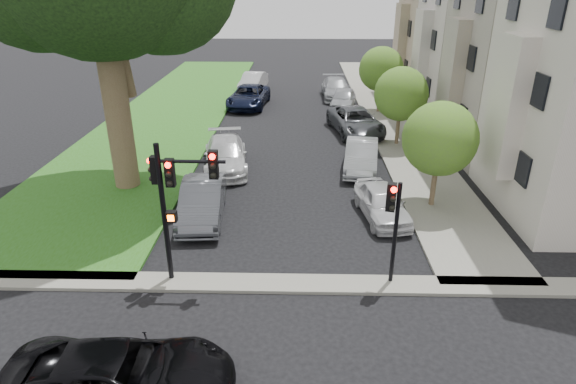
{
  "coord_description": "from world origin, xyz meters",
  "views": [
    {
      "loc": [
        0.38,
        -11.08,
        9.23
      ],
      "look_at": [
        0.0,
        5.0,
        2.0
      ],
      "focal_mm": 30.0,
      "sensor_mm": 36.0,
      "label": 1
    }
  ],
  "objects_px": {
    "car_parked_6": "(226,155)",
    "car_parked_4": "(336,89)",
    "car_cross_near": "(119,379)",
    "traffic_signal_main": "(174,190)",
    "car_parked_8": "(249,96)",
    "traffic_signal_secondary": "(393,215)",
    "car_parked_9": "(253,82)",
    "car_parked_2": "(356,121)",
    "car_parked_5": "(202,201)",
    "small_tree_c": "(381,69)",
    "car_parked_3": "(343,99)",
    "car_parked_0": "(382,202)",
    "small_tree_b": "(401,94)",
    "small_tree_a": "(440,139)",
    "car_parked_1": "(361,156)"
  },
  "relations": [
    {
      "from": "car_parked_0",
      "to": "car_parked_3",
      "type": "relative_size",
      "value": 0.89
    },
    {
      "from": "small_tree_b",
      "to": "car_parked_1",
      "type": "xyz_separation_m",
      "value": [
        -2.59,
        -4.04,
        -2.32
      ]
    },
    {
      "from": "car_parked_4",
      "to": "car_parked_5",
      "type": "distance_m",
      "value": 22.92
    },
    {
      "from": "car_parked_9",
      "to": "car_parked_5",
      "type": "bearing_deg",
      "value": -81.08
    },
    {
      "from": "small_tree_c",
      "to": "car_parked_9",
      "type": "bearing_deg",
      "value": 144.34
    },
    {
      "from": "car_parked_0",
      "to": "car_parked_2",
      "type": "bearing_deg",
      "value": 80.61
    },
    {
      "from": "traffic_signal_main",
      "to": "car_parked_2",
      "type": "bearing_deg",
      "value": 65.9
    },
    {
      "from": "small_tree_a",
      "to": "small_tree_c",
      "type": "xyz_separation_m",
      "value": [
        0.0,
        15.87,
        0.07
      ]
    },
    {
      "from": "small_tree_c",
      "to": "car_parked_5",
      "type": "xyz_separation_m",
      "value": [
        -9.77,
        -17.2,
        -2.39
      ]
    },
    {
      "from": "small_tree_c",
      "to": "car_parked_4",
      "type": "height_order",
      "value": "small_tree_c"
    },
    {
      "from": "traffic_signal_main",
      "to": "car_parked_8",
      "type": "bearing_deg",
      "value": 90.25
    },
    {
      "from": "small_tree_b",
      "to": "car_parked_1",
      "type": "distance_m",
      "value": 5.33
    },
    {
      "from": "traffic_signal_main",
      "to": "car_parked_3",
      "type": "height_order",
      "value": "traffic_signal_main"
    },
    {
      "from": "car_parked_0",
      "to": "traffic_signal_secondary",
      "type": "bearing_deg",
      "value": -105.18
    },
    {
      "from": "car_parked_2",
      "to": "car_parked_9",
      "type": "distance_m",
      "value": 14.4
    },
    {
      "from": "traffic_signal_main",
      "to": "car_parked_3",
      "type": "bearing_deg",
      "value": 72.64
    },
    {
      "from": "car_parked_6",
      "to": "car_parked_4",
      "type": "bearing_deg",
      "value": 58.57
    },
    {
      "from": "traffic_signal_secondary",
      "to": "car_parked_9",
      "type": "bearing_deg",
      "value": 103.62
    },
    {
      "from": "car_parked_3",
      "to": "car_parked_4",
      "type": "height_order",
      "value": "car_parked_4"
    },
    {
      "from": "car_parked_4",
      "to": "car_parked_9",
      "type": "relative_size",
      "value": 1.13
    },
    {
      "from": "small_tree_c",
      "to": "car_parked_3",
      "type": "height_order",
      "value": "small_tree_c"
    },
    {
      "from": "traffic_signal_main",
      "to": "car_parked_6",
      "type": "height_order",
      "value": "traffic_signal_main"
    },
    {
      "from": "car_parked_5",
      "to": "small_tree_a",
      "type": "bearing_deg",
      "value": 3.36
    },
    {
      "from": "traffic_signal_secondary",
      "to": "car_parked_5",
      "type": "bearing_deg",
      "value": 146.71
    },
    {
      "from": "car_parked_1",
      "to": "car_parked_6",
      "type": "bearing_deg",
      "value": -171.87
    },
    {
      "from": "car_parked_2",
      "to": "car_parked_6",
      "type": "relative_size",
      "value": 1.08
    },
    {
      "from": "car_cross_near",
      "to": "car_parked_9",
      "type": "bearing_deg",
      "value": -2.88
    },
    {
      "from": "car_parked_1",
      "to": "car_parked_3",
      "type": "xyz_separation_m",
      "value": [
        0.09,
        12.66,
        0.01
      ]
    },
    {
      "from": "car_cross_near",
      "to": "car_parked_5",
      "type": "xyz_separation_m",
      "value": [
        0.15,
        9.56,
        0.04
      ]
    },
    {
      "from": "car_cross_near",
      "to": "car_parked_6",
      "type": "relative_size",
      "value": 1.02
    },
    {
      "from": "car_parked_6",
      "to": "traffic_signal_main",
      "type": "bearing_deg",
      "value": -98.52
    },
    {
      "from": "car_parked_0",
      "to": "car_parked_6",
      "type": "distance_m",
      "value": 9.07
    },
    {
      "from": "car_cross_near",
      "to": "car_parked_6",
      "type": "distance_m",
      "value": 15.23
    },
    {
      "from": "small_tree_c",
      "to": "car_parked_9",
      "type": "relative_size",
      "value": 0.99
    },
    {
      "from": "traffic_signal_main",
      "to": "car_parked_8",
      "type": "distance_m",
      "value": 23.44
    },
    {
      "from": "small_tree_c",
      "to": "car_parked_2",
      "type": "xyz_separation_m",
      "value": [
        -2.21,
        -5.11,
        -2.38
      ]
    },
    {
      "from": "small_tree_b",
      "to": "car_parked_6",
      "type": "relative_size",
      "value": 0.88
    },
    {
      "from": "car_parked_2",
      "to": "car_parked_3",
      "type": "xyz_separation_m",
      "value": [
        -0.28,
        6.24,
        -0.02
      ]
    },
    {
      "from": "car_parked_2",
      "to": "car_parked_6",
      "type": "bearing_deg",
      "value": -150.27
    },
    {
      "from": "small_tree_a",
      "to": "small_tree_c",
      "type": "distance_m",
      "value": 15.87
    },
    {
      "from": "traffic_signal_secondary",
      "to": "car_parked_8",
      "type": "relative_size",
      "value": 0.62
    },
    {
      "from": "car_parked_8",
      "to": "car_parked_9",
      "type": "xyz_separation_m",
      "value": [
        -0.15,
        5.46,
        -0.01
      ]
    },
    {
      "from": "car_cross_near",
      "to": "car_parked_2",
      "type": "relative_size",
      "value": 0.94
    },
    {
      "from": "car_cross_near",
      "to": "car_parked_8",
      "type": "relative_size",
      "value": 0.93
    },
    {
      "from": "car_parked_9",
      "to": "small_tree_b",
      "type": "bearing_deg",
      "value": -47.2
    },
    {
      "from": "small_tree_c",
      "to": "traffic_signal_secondary",
      "type": "relative_size",
      "value": 1.32
    },
    {
      "from": "car_parked_5",
      "to": "car_parked_6",
      "type": "bearing_deg",
      "value": 84.09
    },
    {
      "from": "small_tree_b",
      "to": "car_parked_2",
      "type": "height_order",
      "value": "small_tree_b"
    },
    {
      "from": "car_parked_4",
      "to": "car_parked_2",
      "type": "bearing_deg",
      "value": -88.1
    },
    {
      "from": "car_parked_1",
      "to": "car_parked_4",
      "type": "xyz_separation_m",
      "value": [
        -0.21,
        16.16,
        0.03
      ]
    }
  ]
}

